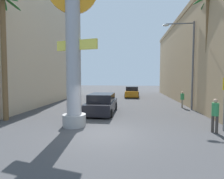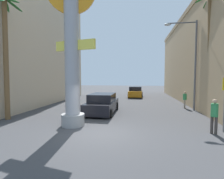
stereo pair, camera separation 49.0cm
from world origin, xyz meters
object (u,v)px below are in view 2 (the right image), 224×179
object	(u,v)px
palm_tree_near_right	(212,35)
pedestrian_mid_right	(185,99)
car_far	(136,92)
neon_sign_pole	(72,58)
street_lamp	(191,57)
pedestrian_by_sign	(214,114)
palm_tree_near_left	(5,45)
car_lead	(102,104)

from	to	relation	value
palm_tree_near_right	pedestrian_mid_right	xyz separation A→B (m)	(-0.92, 3.29, -5.01)
car_far	neon_sign_pole	bearing A→B (deg)	-102.01
street_lamp	neon_sign_pole	bearing A→B (deg)	-143.07
pedestrian_mid_right	neon_sign_pole	bearing A→B (deg)	-138.32
pedestrian_by_sign	pedestrian_mid_right	bearing A→B (deg)	86.06
palm_tree_near_right	pedestrian_by_sign	distance (m)	6.73
neon_sign_pole	pedestrian_by_sign	distance (m)	8.18
palm_tree_near_right	pedestrian_by_sign	size ratio (longest dim) A/B	5.10
palm_tree_near_left	palm_tree_near_right	distance (m)	14.43
neon_sign_pole	pedestrian_mid_right	xyz separation A→B (m)	(8.14, 7.25, -3.09)
car_far	pedestrian_by_sign	xyz separation A→B (m)	(4.15, -16.70, 0.30)
palm_tree_near_left	street_lamp	bearing A→B (deg)	21.84
street_lamp	car_lead	size ratio (longest dim) A/B	1.59
car_far	pedestrian_by_sign	world-z (taller)	pedestrian_by_sign
pedestrian_by_sign	car_far	bearing A→B (deg)	103.96
car_lead	palm_tree_near_right	size ratio (longest dim) A/B	0.53
street_lamp	car_lead	bearing A→B (deg)	-163.41
car_lead	car_far	distance (m)	12.48
palm_tree_near_left	pedestrian_by_sign	bearing A→B (deg)	-6.05
street_lamp	pedestrian_by_sign	xyz separation A→B (m)	(-0.65, -6.66, -3.60)
street_lamp	car_far	xyz separation A→B (m)	(-4.80, 10.05, -3.91)
car_lead	pedestrian_by_sign	world-z (taller)	pedestrian_by_sign
car_far	pedestrian_by_sign	bearing A→B (deg)	-76.04
neon_sign_pole	car_lead	size ratio (longest dim) A/B	1.93
neon_sign_pole	palm_tree_near_left	xyz separation A→B (m)	(-5.01, 0.89, 1.05)
car_lead	palm_tree_near_left	bearing A→B (deg)	-152.22
neon_sign_pole	street_lamp	xyz separation A→B (m)	(8.26, 6.21, 0.64)
street_lamp	car_far	world-z (taller)	street_lamp
street_lamp	pedestrian_by_sign	distance (m)	7.60
car_lead	car_far	size ratio (longest dim) A/B	1.10
street_lamp	pedestrian_mid_right	bearing A→B (deg)	96.54
neon_sign_pole	pedestrian_by_sign	size ratio (longest dim) A/B	5.25
street_lamp	palm_tree_near_right	world-z (taller)	palm_tree_near_right
pedestrian_by_sign	street_lamp	bearing A→B (deg)	84.43
palm_tree_near_left	pedestrian_by_sign	size ratio (longest dim) A/B	4.61
car_lead	neon_sign_pole	bearing A→B (deg)	-103.20
street_lamp	palm_tree_near_left	size ratio (longest dim) A/B	0.94
car_lead	pedestrian_mid_right	xyz separation A→B (m)	(7.20, 3.22, 0.17)
palm_tree_near_left	pedestrian_mid_right	bearing A→B (deg)	25.80
palm_tree_near_right	car_lead	bearing A→B (deg)	179.52
neon_sign_pole	car_far	world-z (taller)	neon_sign_pole
pedestrian_mid_right	pedestrian_by_sign	xyz separation A→B (m)	(-0.53, -7.70, 0.13)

